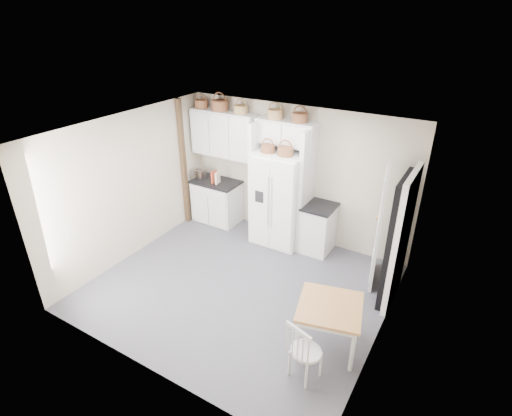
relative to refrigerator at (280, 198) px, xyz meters
The scene contains 29 objects.
floor 1.88m from the refrigerator, 84.79° to the right, with size 4.50×4.50×0.00m, color #46464D.
ceiling 2.37m from the refrigerator, 84.79° to the right, with size 4.50×4.50×0.00m, color white.
wall_back 0.55m from the refrigerator, 67.02° to the left, with size 4.50×4.50×0.00m, color #B7AF9F.
wall_left 2.70m from the refrigerator, 141.91° to the right, with size 4.00×4.00×0.00m, color #B7AF9F.
wall_right 2.94m from the refrigerator, 34.45° to the right, with size 4.00×4.00×0.00m, color #B7AF9F.
refrigerator is the anchor object (origin of this frame).
base_cab_left 1.58m from the refrigerator, behind, with size 0.94×0.60×0.87m, color silver.
base_cab_right 0.92m from the refrigerator, ahead, with size 0.51×0.61×0.89m, color silver.
dining_table 2.86m from the refrigerator, 48.70° to the right, with size 0.81×0.81×0.68m, color olive.
windsor_chair 3.30m from the refrigerator, 56.45° to the right, with size 0.39×0.36×0.81m, color silver.
counter_left 1.51m from the refrigerator, behind, with size 0.98×0.64×0.04m, color black.
counter_right 0.80m from the refrigerator, ahead, with size 0.55×0.65×0.04m, color black.
toaster 1.89m from the refrigerator, behind, with size 0.30×0.17×0.21m, color silver.
cookbook_red 1.50m from the refrigerator, behind, with size 0.04×0.17×0.25m, color #BF3F27.
cookbook_cream 1.42m from the refrigerator, behind, with size 0.04×0.16×0.25m, color beige.
basket_upper_a 2.42m from the refrigerator, behind, with size 0.27×0.27×0.15m, color brown.
basket_upper_b 2.12m from the refrigerator, behind, with size 0.33×0.33×0.20m, color brown.
basket_upper_c 1.81m from the refrigerator, 169.17° to the left, with size 0.26×0.26×0.15m, color olive.
basket_bridge_a 1.56m from the refrigerator, 141.82° to the left, with size 0.29×0.29×0.16m, color olive.
basket_bridge_b 1.56m from the refrigerator, 36.50° to the left, with size 0.28×0.28×0.16m, color brown.
basket_fridge_a 1.00m from the refrigerator, 155.12° to the right, with size 0.26×0.26×0.14m, color brown.
basket_fridge_b 0.99m from the refrigerator, 37.07° to the right, with size 0.28×0.28×0.15m, color brown.
upper_cabinet 1.69m from the refrigerator, behind, with size 1.40×0.34×0.90m, color silver.
bridge_cabinet 1.24m from the refrigerator, 90.00° to the left, with size 1.12×0.34×0.45m, color silver.
fridge_panel_left 0.57m from the refrigerator, behind, with size 0.08×0.60×2.30m, color silver.
fridge_panel_right 0.57m from the refrigerator, ahead, with size 0.08×0.60×2.30m, color silver.
trim_post 2.11m from the refrigerator, behind, with size 0.09×0.09×2.60m, color #432D1B.
doorway_void 2.40m from the refrigerator, 15.63° to the right, with size 0.18×0.85×2.05m, color black.
door_slab 1.98m from the refrigerator, ahead, with size 0.80×0.04×2.05m, color white.
Camera 1 is at (2.94, -4.41, 4.13)m, focal length 28.00 mm.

